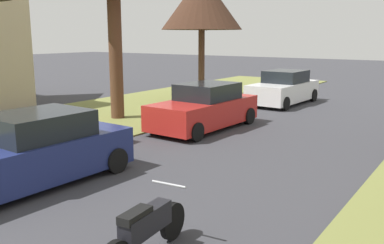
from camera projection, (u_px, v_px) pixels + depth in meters
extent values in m
cylinder|color=brown|center=(116.00, 55.00, 16.12)|extent=(0.51, 0.51, 4.83)
cylinder|color=#4F3427|center=(201.00, 65.00, 21.11)|extent=(0.31, 0.31, 3.44)
cone|color=#3F271B|center=(202.00, 2.00, 20.50)|extent=(3.96, 3.96, 2.66)
cylinder|color=#4F3427|center=(208.00, 17.00, 21.03)|extent=(1.13, 0.21, 1.36)
cylinder|color=#4F3427|center=(211.00, 12.00, 20.82)|extent=(1.08, 0.68, 1.73)
cylinder|color=#4F3427|center=(200.00, 18.00, 20.32)|extent=(0.84, 0.37, 1.17)
cube|color=navy|center=(32.00, 158.00, 9.18)|extent=(1.98, 4.46, 0.85)
cube|color=black|center=(38.00, 125.00, 9.21)|extent=(1.67, 2.08, 0.56)
cylinder|color=black|center=(116.00, 160.00, 10.03)|extent=(0.22, 0.61, 0.60)
cylinder|color=black|center=(70.00, 149.00, 11.05)|extent=(0.22, 0.61, 0.60)
cube|color=red|center=(204.00, 112.00, 14.75)|extent=(1.98, 4.46, 0.85)
cube|color=black|center=(208.00, 91.00, 14.78)|extent=(1.67, 2.08, 0.56)
cylinder|color=black|center=(196.00, 132.00, 13.00)|extent=(0.22, 0.61, 0.60)
cylinder|color=black|center=(154.00, 125.00, 14.01)|extent=(0.22, 0.61, 0.60)
cylinder|color=black|center=(249.00, 116.00, 15.59)|extent=(0.22, 0.61, 0.60)
cylinder|color=black|center=(210.00, 111.00, 16.61)|extent=(0.22, 0.61, 0.60)
cube|color=white|center=(283.00, 91.00, 20.16)|extent=(1.98, 4.46, 0.85)
cube|color=black|center=(286.00, 76.00, 20.20)|extent=(1.67, 2.08, 0.56)
cylinder|color=black|center=(285.00, 104.00, 18.42)|extent=(0.22, 0.61, 0.60)
cylinder|color=black|center=(250.00, 100.00, 19.43)|extent=(0.22, 0.61, 0.60)
cylinder|color=black|center=(313.00, 95.00, 21.01)|extent=(0.22, 0.61, 0.60)
cylinder|color=black|center=(281.00, 92.00, 22.03)|extent=(0.22, 0.61, 0.60)
cylinder|color=black|center=(173.00, 221.00, 6.75)|extent=(0.16, 0.61, 0.60)
cube|color=black|center=(146.00, 222.00, 6.07)|extent=(0.34, 1.03, 0.36)
cube|color=black|center=(135.00, 215.00, 5.82)|extent=(0.27, 0.58, 0.12)
cylinder|color=#9EA0A5|center=(169.00, 184.00, 6.53)|extent=(0.60, 0.10, 0.04)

